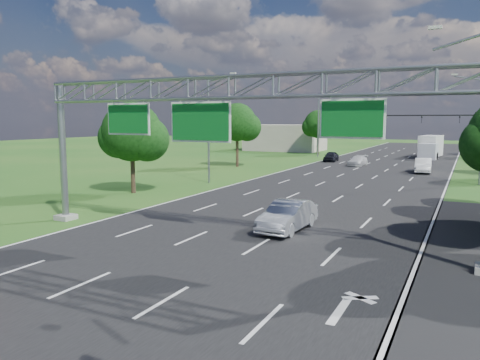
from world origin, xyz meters
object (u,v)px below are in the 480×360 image
Objects in this scene: sign_gantry at (233,100)px; traffic_signal at (448,125)px; silver_sedan at (288,216)px; box_truck at (430,147)px.

traffic_signal is (7.15, 53.00, -1.72)m from sign_gantry.
traffic_signal is at bearing 82.32° from sign_gantry.
silver_sedan is (1.61, 3.31, -6.08)m from sign_gantry.
box_truck is at bearing 89.68° from silver_sedan.
traffic_signal is 2.49× the size of silver_sedan.
sign_gantry is 59.75m from box_truck.
sign_gantry is 53.51m from traffic_signal.
sign_gantry is 1.92× the size of traffic_signal.
silver_sedan is at bearing -86.14° from box_truck.
box_truck is (4.55, 59.34, -5.23)m from sign_gantry.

